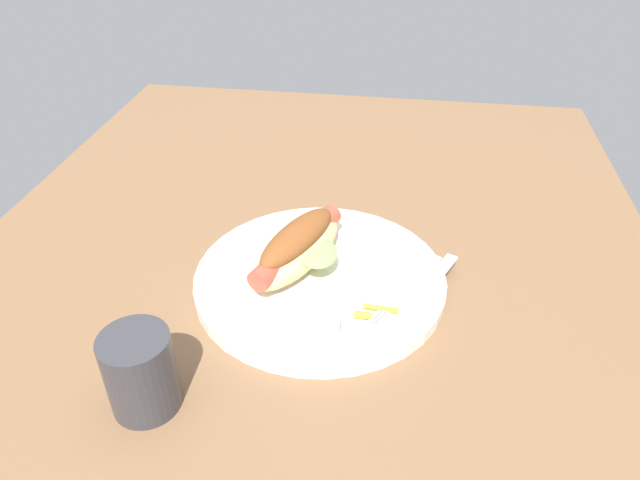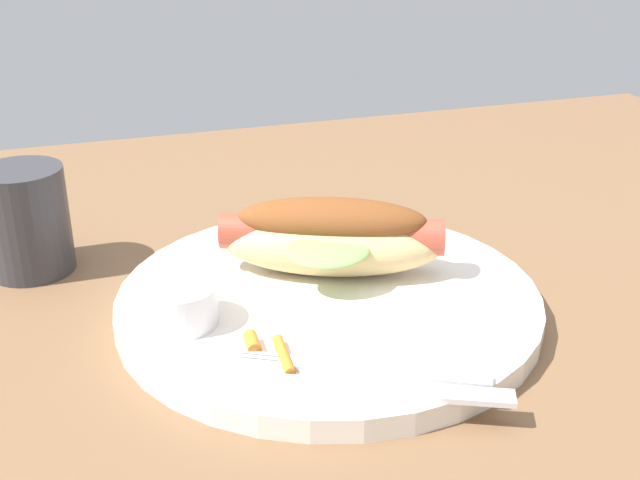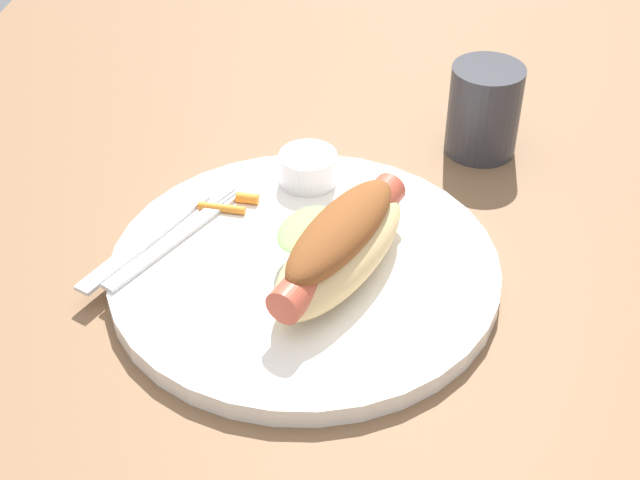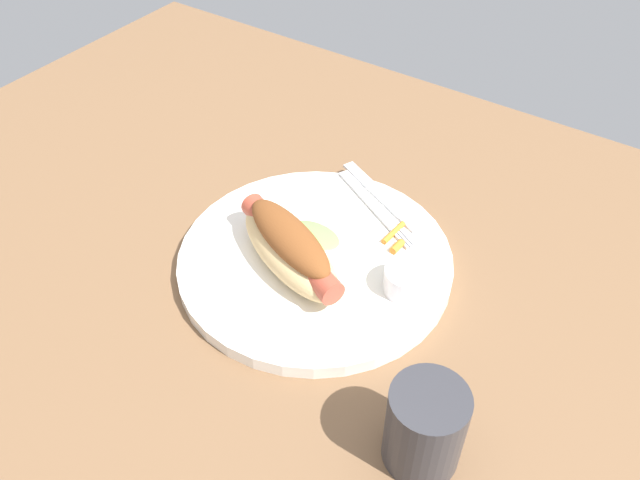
{
  "view_description": "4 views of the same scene",
  "coord_description": "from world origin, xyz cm",
  "px_view_note": "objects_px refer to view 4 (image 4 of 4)",
  "views": [
    {
      "loc": [
        55.96,
        10.36,
        45.15
      ],
      "look_at": [
        0.17,
        1.83,
        5.44
      ],
      "focal_mm": 32.79,
      "sensor_mm": 36.0,
      "label": 1
    },
    {
      "loc": [
        18.09,
        49.89,
        28.45
      ],
      "look_at": [
        2.01,
        0.83,
        5.09
      ],
      "focal_mm": 45.03,
      "sensor_mm": 36.0,
      "label": 2
    },
    {
      "loc": [
        -50.92,
        -5.91,
        46.31
      ],
      "look_at": [
        0.53,
        0.71,
        4.82
      ],
      "focal_mm": 50.83,
      "sensor_mm": 36.0,
      "label": 3
    },
    {
      "loc": [
        30.54,
        -39.57,
        51.53
      ],
      "look_at": [
        3.37,
        0.65,
        5.82
      ],
      "focal_mm": 36.53,
      "sensor_mm": 36.0,
      "label": 4
    }
  ],
  "objects_px": {
    "sauce_ramekin": "(408,280)",
    "drinking_cup": "(425,427)",
    "fork": "(374,206)",
    "carrot_garnish": "(395,239)",
    "plate": "(315,260)",
    "hot_dog": "(290,247)",
    "knife": "(381,196)"
  },
  "relations": [
    {
      "from": "sauce_ramekin",
      "to": "drinking_cup",
      "type": "bearing_deg",
      "value": -57.44
    },
    {
      "from": "sauce_ramekin",
      "to": "knife",
      "type": "height_order",
      "value": "sauce_ramekin"
    },
    {
      "from": "plate",
      "to": "hot_dog",
      "type": "distance_m",
      "value": 0.05
    },
    {
      "from": "sauce_ramekin",
      "to": "drinking_cup",
      "type": "relative_size",
      "value": 0.58
    },
    {
      "from": "plate",
      "to": "fork",
      "type": "relative_size",
      "value": 2.14
    },
    {
      "from": "carrot_garnish",
      "to": "sauce_ramekin",
      "type": "bearing_deg",
      "value": -51.18
    },
    {
      "from": "plate",
      "to": "hot_dog",
      "type": "relative_size",
      "value": 1.74
    },
    {
      "from": "hot_dog",
      "to": "carrot_garnish",
      "type": "distance_m",
      "value": 0.12
    },
    {
      "from": "hot_dog",
      "to": "drinking_cup",
      "type": "distance_m",
      "value": 0.24
    },
    {
      "from": "fork",
      "to": "drinking_cup",
      "type": "bearing_deg",
      "value": -23.75
    },
    {
      "from": "hot_dog",
      "to": "fork",
      "type": "distance_m",
      "value": 0.14
    },
    {
      "from": "sauce_ramekin",
      "to": "drinking_cup",
      "type": "xyz_separation_m",
      "value": [
        0.09,
        -0.15,
        0.01
      ]
    },
    {
      "from": "fork",
      "to": "carrot_garnish",
      "type": "relative_size",
      "value": 2.91
    },
    {
      "from": "sauce_ramekin",
      "to": "drinking_cup",
      "type": "height_order",
      "value": "drinking_cup"
    },
    {
      "from": "fork",
      "to": "plate",
      "type": "bearing_deg",
      "value": -68.25
    },
    {
      "from": "hot_dog",
      "to": "knife",
      "type": "distance_m",
      "value": 0.16
    },
    {
      "from": "sauce_ramekin",
      "to": "knife",
      "type": "bearing_deg",
      "value": 130.3
    },
    {
      "from": "drinking_cup",
      "to": "sauce_ramekin",
      "type": "bearing_deg",
      "value": 122.56
    },
    {
      "from": "carrot_garnish",
      "to": "plate",
      "type": "bearing_deg",
      "value": -132.07
    },
    {
      "from": "plate",
      "to": "drinking_cup",
      "type": "distance_m",
      "value": 0.25
    },
    {
      "from": "sauce_ramekin",
      "to": "fork",
      "type": "distance_m",
      "value": 0.13
    },
    {
      "from": "fork",
      "to": "drinking_cup",
      "type": "relative_size",
      "value": 1.66
    },
    {
      "from": "plate",
      "to": "hot_dog",
      "type": "bearing_deg",
      "value": -112.65
    },
    {
      "from": "plate",
      "to": "drinking_cup",
      "type": "relative_size",
      "value": 3.55
    },
    {
      "from": "plate",
      "to": "knife",
      "type": "xyz_separation_m",
      "value": [
        0.01,
        0.13,
        0.01
      ]
    },
    {
      "from": "fork",
      "to": "carrot_garnish",
      "type": "bearing_deg",
      "value": -8.62
    },
    {
      "from": "fork",
      "to": "drinking_cup",
      "type": "height_order",
      "value": "drinking_cup"
    },
    {
      "from": "hot_dog",
      "to": "drinking_cup",
      "type": "relative_size",
      "value": 2.04
    },
    {
      "from": "hot_dog",
      "to": "knife",
      "type": "height_order",
      "value": "hot_dog"
    },
    {
      "from": "knife",
      "to": "drinking_cup",
      "type": "xyz_separation_m",
      "value": [
        0.19,
        -0.26,
        0.02
      ]
    },
    {
      "from": "hot_dog",
      "to": "fork",
      "type": "xyz_separation_m",
      "value": [
        0.02,
        0.13,
        -0.03
      ]
    },
    {
      "from": "plate",
      "to": "sauce_ramekin",
      "type": "distance_m",
      "value": 0.11
    }
  ]
}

